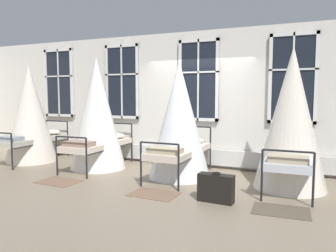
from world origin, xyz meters
The scene contains 11 objects.
ground centered at (0.00, 0.00, 0.00)m, with size 24.99×24.99×0.00m, color gray.
back_wall_with_windows centered at (0.00, 1.11, 1.57)m, with size 13.50×0.10×3.15m, color silver.
window_bank centered at (0.00, 0.99, 1.10)m, with size 9.11×0.10×2.88m.
cot_first centered at (-4.08, -0.06, 1.18)m, with size 1.26×1.93×2.44m.
cot_second centered at (-2.07, -0.05, 1.23)m, with size 1.26×1.93×2.54m.
cot_third centered at (-0.04, -0.11, 1.14)m, with size 1.26×1.93×2.35m.
cot_fourth centered at (2.08, -0.09, 1.22)m, with size 1.26×1.92×2.53m.
rug_second centered at (-2.04, -1.40, 0.01)m, with size 0.80×0.56×0.01m, color brown.
rug_third centered at (0.00, -1.40, 0.01)m, with size 0.80×0.56×0.01m, color brown.
rug_fourth centered at (2.04, -1.40, 0.01)m, with size 0.80×0.56×0.01m, color brown.
suitcase_dark centered at (1.06, -1.36, 0.22)m, with size 0.57×0.25×0.47m.
Camera 1 is at (2.34, -6.25, 1.67)m, focal length 34.97 mm.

